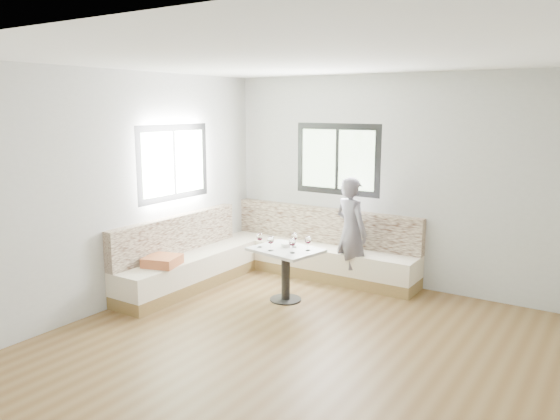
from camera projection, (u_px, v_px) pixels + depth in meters
name	position (u px, v px, depth m)	size (l,w,h in m)	color
room	(298.00, 208.00, 5.24)	(5.01, 5.01, 2.81)	brown
banquette	(262.00, 257.00, 7.52)	(2.90, 2.80, 0.95)	olive
table	(286.00, 262.00, 6.71)	(0.91, 0.76, 0.66)	black
person	(351.00, 232.00, 7.24)	(0.54, 0.35, 1.47)	#5C5761
olive_ramekin	(286.00, 245.00, 6.75)	(0.11, 0.11, 0.04)	white
wine_glass_a	(260.00, 237.00, 6.72)	(0.08, 0.08, 0.18)	white
wine_glass_b	(271.00, 240.00, 6.56)	(0.08, 0.08, 0.18)	white
wine_glass_c	(292.00, 242.00, 6.46)	(0.08, 0.08, 0.18)	white
wine_glass_d	(294.00, 237.00, 6.73)	(0.08, 0.08, 0.18)	white
wine_glass_e	(308.00, 240.00, 6.56)	(0.08, 0.08, 0.18)	white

